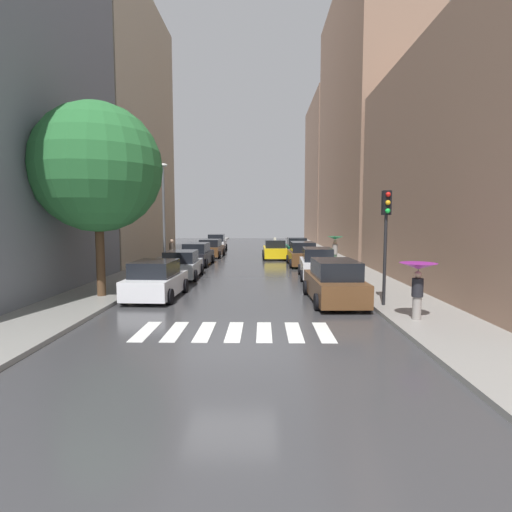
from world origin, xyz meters
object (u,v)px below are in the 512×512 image
Objects in this scene: street_tree_left at (97,168)px; lamp_post_left at (164,208)px; parked_car_right_third at (302,255)px; parked_car_right_nearest at (334,282)px; parked_car_left_nearest at (156,281)px; parked_car_left_third at (197,255)px; parked_car_left_second at (182,265)px; parked_car_right_fourth at (296,248)px; pedestrian_near_tree at (335,244)px; parked_car_right_second at (317,264)px; taxi_midroad at (275,250)px; pedestrian_by_kerb at (172,251)px; traffic_light_right_corner at (386,222)px; parked_car_left_fourth at (211,249)px; pedestrian_foreground at (418,276)px; parked_car_left_fifth at (217,243)px.

street_tree_left is 1.18× the size of lamp_post_left.
parked_car_right_nearest is at bearing 179.63° from parked_car_right_third.
parked_car_left_nearest is 0.85× the size of parked_car_left_third.
parked_car_left_nearest is at bearing -177.49° from parked_car_left_third.
parked_car_left_second is 8.11m from street_tree_left.
parked_car_right_fourth is at bearing -19.77° from parked_car_left_nearest.
parked_car_right_third is 2.87m from pedestrian_near_tree.
parked_car_right_second is 4.70m from pedestrian_near_tree.
taxi_midroad reaches higher than parked_car_left_nearest.
pedestrian_by_kerb is 0.23× the size of street_tree_left.
traffic_light_right_corner is at bearing -166.78° from parked_car_right_second.
parked_car_right_third is 10.28m from lamp_post_left.
parked_car_left_fourth is 12.73m from pedestrian_near_tree.
pedestrian_foreground reaches higher than parked_car_left_second.
parked_car_left_fourth is at bearing 114.06° from traffic_light_right_corner.
parked_car_right_nearest is at bearing -2.84° from street_tree_left.
taxi_midroad is 9.63m from pedestrian_by_kerb.
street_tree_left is at bearing 159.35° from parked_car_left_second.
parked_car_right_third is at bearing -52.22° from parked_car_left_second.
pedestrian_foreground reaches higher than parked_car_right_nearest.
parked_car_left_second is 0.95× the size of parked_car_right_third.
pedestrian_foreground is 19.18m from pedestrian_by_kerb.
pedestrian_near_tree reaches higher than parked_car_right_fourth.
traffic_light_right_corner is (9.43, -27.26, 2.46)m from parked_car_left_fifth.
pedestrian_by_kerb is 3.70m from lamp_post_left.
traffic_light_right_corner is at bearing -131.65° from parked_car_left_second.
parked_car_right_third is at bearing -80.03° from pedestrian_foreground.
parked_car_right_fourth is (7.81, 6.63, 0.03)m from parked_car_left_third.
parked_car_right_second is 6.11m from parked_car_right_third.
lamp_post_left reaches higher than taxi_midroad.
parked_car_left_third is at bearing 54.31° from parked_car_right_second.
lamp_post_left is (-9.27, -3.01, 3.26)m from parked_car_right_third.
parked_car_right_second is at bearing -147.70° from pedestrian_near_tree.
traffic_light_right_corner reaches higher than parked_car_left_fifth.
traffic_light_right_corner is at bearing -144.89° from parked_car_left_third.
traffic_light_right_corner reaches higher than parked_car_left_fourth.
traffic_light_right_corner is at bearing -44.98° from lamp_post_left.
parked_car_right_third reaches higher than parked_car_right_fourth.
parked_car_right_fourth is at bearing -1.98° from parked_car_right_third.
taxi_midroad is (-1.83, 5.27, -0.05)m from parked_car_right_third.
parked_car_left_nearest is 18.23m from taxi_midroad.
lamp_post_left reaches higher than parked_car_right_fourth.
taxi_midroad is 0.67× the size of lamp_post_left.
parked_car_left_fifth is at bearing 61.39° from pedestrian_by_kerb.
parked_car_left_fourth is at bearing 47.89° from parked_car_right_third.
traffic_light_right_corner is (1.58, -20.79, 2.48)m from parked_car_right_fourth.
pedestrian_by_kerb is at bearing 127.67° from parked_car_right_fourth.
parked_car_right_second is at bearing -3.23° from parked_car_right_nearest.
pedestrian_by_kerb is at bearing 139.71° from pedestrian_near_tree.
parked_car_left_fifth is 9.91m from taxi_midroad.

